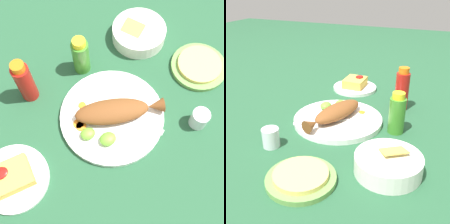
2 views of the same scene
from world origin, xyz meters
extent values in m
plane|color=#235133|center=(0.00, 0.00, 0.00)|extent=(4.00, 4.00, 0.00)
cylinder|color=white|center=(0.00, 0.00, 0.01)|extent=(0.30, 0.30, 0.02)
ellipsoid|color=brown|center=(0.00, 0.00, 0.04)|extent=(0.22, 0.14, 0.05)
cone|color=brown|center=(-0.12, 0.04, 0.04)|extent=(0.06, 0.05, 0.04)
cube|color=silver|center=(-0.03, 0.01, 0.02)|extent=(0.07, 0.10, 0.00)
cube|color=silver|center=(-0.09, 0.08, 0.02)|extent=(0.05, 0.07, 0.00)
cube|color=silver|center=(0.02, 0.05, 0.02)|extent=(0.10, 0.07, 0.00)
cube|color=silver|center=(-0.06, 0.10, 0.02)|extent=(0.07, 0.05, 0.00)
cylinder|color=orange|center=(0.07, -0.06, 0.02)|extent=(0.02, 0.02, 0.00)
cylinder|color=orange|center=(0.09, -0.01, 0.02)|extent=(0.03, 0.03, 0.00)
cylinder|color=orange|center=(0.10, -0.02, 0.02)|extent=(0.03, 0.03, 0.00)
ellipsoid|color=#6BB233|center=(0.09, 0.03, 0.03)|extent=(0.04, 0.04, 0.02)
ellipsoid|color=#6BB233|center=(0.04, 0.07, 0.03)|extent=(0.05, 0.04, 0.03)
cylinder|color=#B21914|center=(0.19, -0.18, 0.07)|extent=(0.05, 0.05, 0.14)
cylinder|color=orange|center=(0.19, -0.18, 0.15)|extent=(0.04, 0.04, 0.02)
cylinder|color=#3D8428|center=(0.01, -0.20, 0.06)|extent=(0.05, 0.05, 0.12)
cylinder|color=yellow|center=(0.01, -0.20, 0.13)|extent=(0.04, 0.04, 0.02)
cylinder|color=silver|center=(-0.22, 0.12, 0.03)|extent=(0.05, 0.05, 0.06)
cylinder|color=white|center=(-0.22, 0.12, 0.01)|extent=(0.04, 0.04, 0.03)
cylinder|color=white|center=(0.31, 0.05, 0.01)|extent=(0.19, 0.19, 0.01)
cube|color=gold|center=(0.31, 0.05, 0.03)|extent=(0.10, 0.08, 0.04)
ellipsoid|color=#AD140F|center=(0.34, 0.04, 0.05)|extent=(0.04, 0.03, 0.01)
cylinder|color=white|center=(-0.20, -0.22, 0.02)|extent=(0.17, 0.17, 0.05)
cylinder|color=olive|center=(-0.20, -0.22, 0.04)|extent=(0.15, 0.15, 0.02)
cube|color=gold|center=(-0.17, -0.22, 0.05)|extent=(0.10, 0.10, 0.02)
cylinder|color=#6B9E4C|center=(-0.32, -0.04, 0.01)|extent=(0.17, 0.17, 0.01)
cylinder|color=#E0C666|center=(-0.32, -0.04, 0.02)|extent=(0.14, 0.14, 0.01)
camera|label=1|loc=(0.16, 0.34, 0.84)|focal=50.00mm
camera|label=2|loc=(-0.79, -0.33, 0.45)|focal=45.00mm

